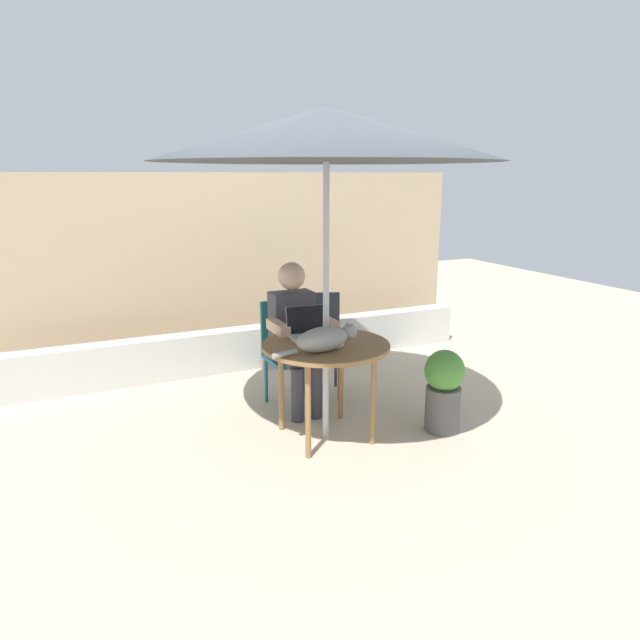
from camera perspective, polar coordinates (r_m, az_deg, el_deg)
ground_plane at (r=4.40m, az=0.56°, el=-11.34°), size 14.00×14.00×0.00m
fence_back at (r=6.23m, az=-8.77°, el=5.36°), size 5.30×0.08×1.91m
planter_wall_low at (r=5.85m, az=-6.87°, el=-2.69°), size 4.77×0.20×0.41m
patio_table at (r=4.16m, az=0.58°, el=-3.23°), size 0.92×0.92×0.72m
patio_umbrella at (r=3.97m, az=0.64°, el=17.78°), size 2.32×2.32×2.32m
chair_occupied at (r=4.84m, az=-3.16°, el=-2.45°), size 0.40×0.40×0.88m
chair_empty at (r=5.11m, az=-0.23°, el=-1.53°), size 0.52×0.52×0.88m
person_seated at (r=4.65m, az=-2.47°, el=-0.94°), size 0.48×0.48×1.22m
laptop at (r=4.31m, az=-1.15°, el=-0.77°), size 0.32×0.27×0.21m
cat at (r=3.95m, az=0.56°, el=-1.89°), size 0.65×0.25×0.17m
potted_plant_near_fence at (r=4.46m, az=12.06°, el=-6.59°), size 0.30×0.30×0.63m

